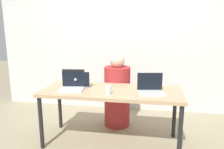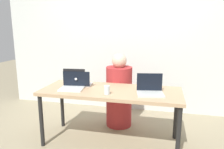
{
  "view_description": "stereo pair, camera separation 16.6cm",
  "coord_description": "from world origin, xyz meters",
  "px_view_note": "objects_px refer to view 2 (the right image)",
  "views": [
    {
      "loc": [
        0.45,
        -2.56,
        1.48
      ],
      "look_at": [
        0.0,
        0.07,
        0.89
      ],
      "focal_mm": 35.0,
      "sensor_mm": 36.0,
      "label": 1
    },
    {
      "loc": [
        0.61,
        -2.53,
        1.48
      ],
      "look_at": [
        0.0,
        0.07,
        0.89
      ],
      "focal_mm": 35.0,
      "sensor_mm": 36.0,
      "label": 2
    }
  ],
  "objects_px": {
    "laptop_front_left": "(73,84)",
    "water_glass_center": "(107,91)",
    "laptop_back_left": "(78,82)",
    "person_at_center": "(119,94)",
    "laptop_front_right": "(150,90)"
  },
  "relations": [
    {
      "from": "laptop_front_left",
      "to": "water_glass_center",
      "type": "xyz_separation_m",
      "value": [
        0.48,
        -0.14,
        -0.01
      ]
    },
    {
      "from": "laptop_back_left",
      "to": "water_glass_center",
      "type": "relative_size",
      "value": 3.62
    },
    {
      "from": "water_glass_center",
      "to": "person_at_center",
      "type": "bearing_deg",
      "value": 89.7
    },
    {
      "from": "laptop_front_right",
      "to": "water_glass_center",
      "type": "height_order",
      "value": "laptop_front_right"
    },
    {
      "from": "laptop_front_right",
      "to": "water_glass_center",
      "type": "xyz_separation_m",
      "value": [
        -0.49,
        -0.14,
        -0.01
      ]
    },
    {
      "from": "laptop_front_right",
      "to": "laptop_front_left",
      "type": "distance_m",
      "value": 0.97
    },
    {
      "from": "laptop_front_left",
      "to": "laptop_back_left",
      "type": "height_order",
      "value": "laptop_front_left"
    },
    {
      "from": "laptop_front_right",
      "to": "laptop_back_left",
      "type": "xyz_separation_m",
      "value": [
        -0.95,
        0.14,
        -0.0
      ]
    },
    {
      "from": "person_at_center",
      "to": "laptop_front_left",
      "type": "relative_size",
      "value": 3.52
    },
    {
      "from": "laptop_back_left",
      "to": "person_at_center",
      "type": "bearing_deg",
      "value": -144.12
    },
    {
      "from": "laptop_front_right",
      "to": "person_at_center",
      "type": "bearing_deg",
      "value": 119.78
    },
    {
      "from": "person_at_center",
      "to": "laptop_back_left",
      "type": "xyz_separation_m",
      "value": [
        -0.47,
        -0.44,
        0.27
      ]
    },
    {
      "from": "laptop_front_right",
      "to": "water_glass_center",
      "type": "bearing_deg",
      "value": -174.39
    },
    {
      "from": "laptop_back_left",
      "to": "water_glass_center",
      "type": "distance_m",
      "value": 0.54
    },
    {
      "from": "person_at_center",
      "to": "water_glass_center",
      "type": "relative_size",
      "value": 10.67
    }
  ]
}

